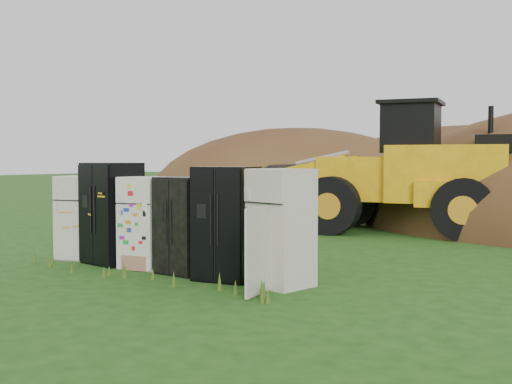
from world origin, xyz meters
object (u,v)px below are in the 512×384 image
fridge_dark_mid (184,225)px  fridge_open_door (281,228)px  wheel_loader (378,167)px  fridge_black_right (226,223)px  fridge_sticker (144,223)px  fridge_leftmost (79,217)px  fridge_black_side (112,213)px

fridge_dark_mid → fridge_open_door: 1.93m
wheel_loader → fridge_black_right: bearing=-95.7°
fridge_sticker → fridge_black_right: size_ratio=0.89×
fridge_leftmost → fridge_black_side: fridge_black_side is taller
fridge_black_side → fridge_leftmost: bearing=-173.5°
fridge_leftmost → fridge_sticker: bearing=-19.6°
fridge_dark_mid → fridge_black_right: fridge_black_right is taller
fridge_sticker → fridge_dark_mid: fridge_dark_mid is taller
fridge_open_door → fridge_black_side: bearing=-169.4°
fridge_sticker → fridge_dark_mid: size_ratio=0.99×
fridge_open_door → wheel_loader: size_ratio=0.25×
fridge_black_side → fridge_sticker: 0.87m
fridge_dark_mid → fridge_black_right: bearing=-0.7°
fridge_black_side → fridge_open_door: (3.72, 0.01, -0.04)m
fridge_sticker → fridge_open_door: 2.86m
fridge_black_side → fridge_dark_mid: size_ratio=1.14×
fridge_black_side → fridge_dark_mid: fridge_black_side is taller
fridge_leftmost → fridge_dark_mid: (2.72, -0.02, 0.01)m
fridge_black_side → fridge_dark_mid: bearing=6.3°
fridge_dark_mid → fridge_black_side: bearing=-179.6°
fridge_dark_mid → wheel_loader: wheel_loader is taller
fridge_black_side → fridge_sticker: (0.86, -0.03, -0.12)m
fridge_black_right → fridge_open_door: (1.01, 0.05, -0.01)m
wheel_loader → fridge_dark_mid: bearing=-102.6°
fridge_black_side → wheel_loader: 7.86m
fridge_leftmost → fridge_black_right: bearing=-19.2°
fridge_black_side → fridge_sticker: size_ratio=1.15×
fridge_black_side → fridge_black_right: (2.71, -0.04, -0.03)m
fridge_open_door → fridge_sticker: bearing=-168.7°
fridge_black_right → fridge_open_door: 1.01m
fridge_leftmost → fridge_sticker: 1.79m
wheel_loader → fridge_open_door: bearing=-88.3°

